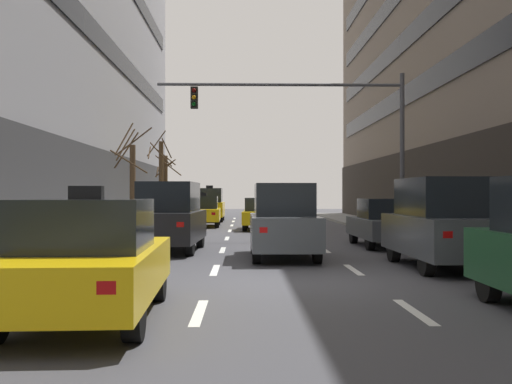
% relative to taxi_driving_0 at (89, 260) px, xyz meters
% --- Properties ---
extents(ground_plane, '(120.00, 120.00, 0.00)m').
position_rel_taxi_driving_0_xyz_m(ground_plane, '(3.14, 3.47, -0.84)').
color(ground_plane, '#424247').
extents(lane_stripe_l1_s3, '(0.16, 2.00, 0.01)m').
position_rel_taxi_driving_0_xyz_m(lane_stripe_l1_s3, '(1.53, 0.47, -0.84)').
color(lane_stripe_l1_s3, silver).
rests_on(lane_stripe_l1_s3, ground).
extents(lane_stripe_l1_s4, '(0.16, 2.00, 0.01)m').
position_rel_taxi_driving_0_xyz_m(lane_stripe_l1_s4, '(1.53, 5.47, -0.84)').
color(lane_stripe_l1_s4, silver).
rests_on(lane_stripe_l1_s4, ground).
extents(lane_stripe_l1_s5, '(0.16, 2.00, 0.01)m').
position_rel_taxi_driving_0_xyz_m(lane_stripe_l1_s5, '(1.53, 10.47, -0.84)').
color(lane_stripe_l1_s5, silver).
rests_on(lane_stripe_l1_s5, ground).
extents(lane_stripe_l1_s6, '(0.16, 2.00, 0.01)m').
position_rel_taxi_driving_0_xyz_m(lane_stripe_l1_s6, '(1.53, 15.47, -0.84)').
color(lane_stripe_l1_s6, silver).
rests_on(lane_stripe_l1_s6, ground).
extents(lane_stripe_l1_s7, '(0.16, 2.00, 0.01)m').
position_rel_taxi_driving_0_xyz_m(lane_stripe_l1_s7, '(1.53, 20.47, -0.84)').
color(lane_stripe_l1_s7, silver).
rests_on(lane_stripe_l1_s7, ground).
extents(lane_stripe_l1_s8, '(0.16, 2.00, 0.01)m').
position_rel_taxi_driving_0_xyz_m(lane_stripe_l1_s8, '(1.53, 25.47, -0.84)').
color(lane_stripe_l1_s8, silver).
rests_on(lane_stripe_l1_s8, ground).
extents(lane_stripe_l1_s9, '(0.16, 2.00, 0.01)m').
position_rel_taxi_driving_0_xyz_m(lane_stripe_l1_s9, '(1.53, 30.47, -0.84)').
color(lane_stripe_l1_s9, silver).
rests_on(lane_stripe_l1_s9, ground).
extents(lane_stripe_l1_s10, '(0.16, 2.00, 0.01)m').
position_rel_taxi_driving_0_xyz_m(lane_stripe_l1_s10, '(1.53, 35.47, -0.84)').
color(lane_stripe_l1_s10, silver).
rests_on(lane_stripe_l1_s10, ground).
extents(lane_stripe_l2_s3, '(0.16, 2.00, 0.01)m').
position_rel_taxi_driving_0_xyz_m(lane_stripe_l2_s3, '(4.76, 0.47, -0.84)').
color(lane_stripe_l2_s3, silver).
rests_on(lane_stripe_l2_s3, ground).
extents(lane_stripe_l2_s4, '(0.16, 2.00, 0.01)m').
position_rel_taxi_driving_0_xyz_m(lane_stripe_l2_s4, '(4.76, 5.47, -0.84)').
color(lane_stripe_l2_s4, silver).
rests_on(lane_stripe_l2_s4, ground).
extents(lane_stripe_l2_s5, '(0.16, 2.00, 0.01)m').
position_rel_taxi_driving_0_xyz_m(lane_stripe_l2_s5, '(4.76, 10.47, -0.84)').
color(lane_stripe_l2_s5, silver).
rests_on(lane_stripe_l2_s5, ground).
extents(lane_stripe_l2_s6, '(0.16, 2.00, 0.01)m').
position_rel_taxi_driving_0_xyz_m(lane_stripe_l2_s6, '(4.76, 15.47, -0.84)').
color(lane_stripe_l2_s6, silver).
rests_on(lane_stripe_l2_s6, ground).
extents(lane_stripe_l2_s7, '(0.16, 2.00, 0.01)m').
position_rel_taxi_driving_0_xyz_m(lane_stripe_l2_s7, '(4.76, 20.47, -0.84)').
color(lane_stripe_l2_s7, silver).
rests_on(lane_stripe_l2_s7, ground).
extents(lane_stripe_l2_s8, '(0.16, 2.00, 0.01)m').
position_rel_taxi_driving_0_xyz_m(lane_stripe_l2_s8, '(4.76, 25.47, -0.84)').
color(lane_stripe_l2_s8, silver).
rests_on(lane_stripe_l2_s8, ground).
extents(lane_stripe_l2_s9, '(0.16, 2.00, 0.01)m').
position_rel_taxi_driving_0_xyz_m(lane_stripe_l2_s9, '(4.76, 30.47, -0.84)').
color(lane_stripe_l2_s9, silver).
rests_on(lane_stripe_l2_s9, ground).
extents(lane_stripe_l2_s10, '(0.16, 2.00, 0.01)m').
position_rel_taxi_driving_0_xyz_m(lane_stripe_l2_s10, '(4.76, 35.47, -0.84)').
color(lane_stripe_l2_s10, silver).
rests_on(lane_stripe_l2_s10, ground).
extents(taxi_driving_0, '(2.07, 4.60, 1.89)m').
position_rel_taxi_driving_0_xyz_m(taxi_driving_0, '(0.00, 0.00, 0.00)').
color(taxi_driving_0, black).
rests_on(taxi_driving_0, ground).
extents(taxi_driving_1, '(1.96, 4.51, 1.86)m').
position_rel_taxi_driving_0_xyz_m(taxi_driving_1, '(-0.05, 24.29, -0.01)').
color(taxi_driving_1, black).
rests_on(taxi_driving_1, ground).
extents(taxi_driving_2, '(1.88, 4.47, 2.34)m').
position_rel_taxi_driving_0_xyz_m(taxi_driving_2, '(-0.03, 30.61, 0.24)').
color(taxi_driving_2, black).
rests_on(taxi_driving_2, ground).
extents(car_driving_3, '(2.01, 4.49, 2.14)m').
position_rel_taxi_driving_0_xyz_m(car_driving_3, '(-0.10, 10.08, 0.23)').
color(car_driving_3, black).
rests_on(car_driving_3, ground).
extents(car_driving_4, '(1.79, 4.26, 2.06)m').
position_rel_taxi_driving_0_xyz_m(car_driving_4, '(3.29, 8.03, 0.19)').
color(car_driving_4, black).
rests_on(car_driving_4, ground).
extents(taxi_driving_5, '(1.93, 4.31, 1.77)m').
position_rel_taxi_driving_0_xyz_m(taxi_driving_5, '(3.06, 21.30, -0.05)').
color(taxi_driving_5, black).
rests_on(taxi_driving_5, ground).
extents(car_parked_2, '(1.91, 4.48, 2.16)m').
position_rel_taxi_driving_0_xyz_m(car_parked_2, '(6.95, 5.74, 0.24)').
color(car_parked_2, black).
rests_on(car_parked_2, ground).
extents(car_parked_3, '(1.86, 4.35, 1.62)m').
position_rel_taxi_driving_0_xyz_m(car_parked_3, '(6.95, 11.56, -0.04)').
color(car_parked_3, black).
rests_on(car_parked_3, ground).
extents(traffic_signal_0, '(9.65, 0.35, 6.36)m').
position_rel_taxi_driving_0_xyz_m(traffic_signal_0, '(5.42, 14.77, 3.76)').
color(traffic_signal_0, '#4C4C51').
rests_on(traffic_signal_0, sidewalk_right).
extents(street_tree_0, '(1.74, 1.80, 4.98)m').
position_rel_taxi_driving_0_xyz_m(street_tree_0, '(-2.91, 18.89, 1.52)').
color(street_tree_0, '#4C3823').
rests_on(street_tree_0, sidewalk_left).
extents(street_tree_1, '(1.67, 1.69, 5.64)m').
position_rel_taxi_driving_0_xyz_m(street_tree_1, '(-2.88, 28.27, 1.90)').
color(street_tree_1, '#4C3823').
rests_on(street_tree_1, sidewalk_left).
extents(street_tree_2, '(1.84, 1.86, 4.71)m').
position_rel_taxi_driving_0_xyz_m(street_tree_2, '(-2.87, 30.30, 1.52)').
color(street_tree_2, '#4C3823').
rests_on(street_tree_2, sidewalk_left).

